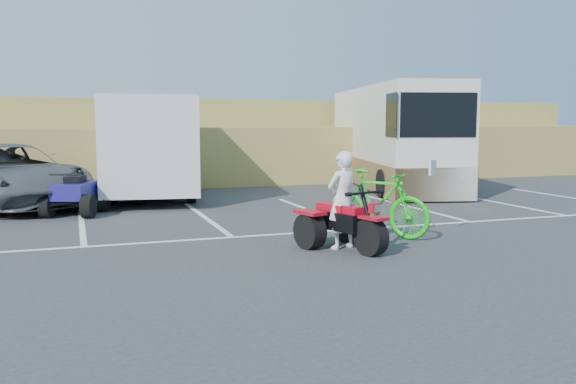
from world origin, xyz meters
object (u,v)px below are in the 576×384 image
object	(u,v)px
cargo_trailer	(154,144)
quad_atv_blue	(77,215)
green_dirt_bike	(377,203)
rv_motorhome	(391,144)
rider	(342,200)
grey_pickup	(7,175)
red_trike_atv	(348,250)
quad_atv_green	(128,202)

from	to	relation	value
cargo_trailer	quad_atv_blue	distance (m)	3.96
green_dirt_bike	rv_motorhome	xyz separation A→B (m)	(4.84, 8.20, 0.79)
rider	grey_pickup	distance (m)	9.84
red_trike_atv	rider	world-z (taller)	rider
green_dirt_bike	grey_pickup	world-z (taller)	grey_pickup
grey_pickup	green_dirt_bike	bearing A→B (deg)	-69.34
green_dirt_bike	quad_atv_green	xyz separation A→B (m)	(-4.10, 6.84, -0.65)
green_dirt_bike	quad_atv_blue	xyz separation A→B (m)	(-5.46, 4.86, -0.65)
quad_atv_green	green_dirt_bike	bearing A→B (deg)	-38.14
green_dirt_bike	quad_atv_green	bearing A→B (deg)	84.64
cargo_trailer	quad_atv_blue	bearing A→B (deg)	-118.12
red_trike_atv	cargo_trailer	xyz separation A→B (m)	(-2.19, 8.72, 1.55)
rider	cargo_trailer	size ratio (longest dim) A/B	0.26
rider	quad_atv_green	world-z (taller)	rider
quad_atv_blue	quad_atv_green	bearing A→B (deg)	76.01
green_dirt_bike	rv_motorhome	size ratio (longest dim) A/B	0.23
grey_pickup	cargo_trailer	world-z (taller)	cargo_trailer
quad_atv_green	cargo_trailer	bearing A→B (deg)	68.36
red_trike_atv	quad_atv_blue	bearing A→B (deg)	109.98
rider	quad_atv_blue	xyz separation A→B (m)	(-4.35, 5.67, -0.85)
green_dirt_bike	quad_atv_blue	world-z (taller)	green_dirt_bike
red_trike_atv	rv_motorhome	distance (m)	10.99
red_trike_atv	quad_atv_blue	distance (m)	7.29
quad_atv_blue	quad_atv_green	xyz separation A→B (m)	(1.36, 1.98, 0.00)
cargo_trailer	rv_motorhome	size ratio (longest dim) A/B	0.68
grey_pickup	rider	bearing A→B (deg)	-77.27
rider	grey_pickup	size ratio (longest dim) A/B	0.29
grey_pickup	quad_atv_green	size ratio (longest dim) A/B	3.45
rider	green_dirt_bike	xyz separation A→B (m)	(1.11, 0.81, -0.21)
rv_motorhome	quad_atv_blue	bearing A→B (deg)	-148.45
red_trike_atv	green_dirt_bike	xyz separation A→B (m)	(1.07, 0.96, 0.65)
grey_pickup	quad_atv_blue	world-z (taller)	grey_pickup
rider	rv_motorhome	world-z (taller)	rv_motorhome
rv_motorhome	quad_atv_blue	xyz separation A→B (m)	(-10.30, -3.35, -1.43)
rv_motorhome	green_dirt_bike	bearing A→B (deg)	-106.99
green_dirt_bike	grey_pickup	distance (m)	9.97
rv_motorhome	quad_atv_blue	world-z (taller)	rv_motorhome
red_trike_atv	green_dirt_bike	world-z (taller)	green_dirt_bike
rider	rv_motorhome	xyz separation A→B (m)	(5.95, 9.02, 0.58)
green_dirt_bike	quad_atv_green	distance (m)	8.00
rv_motorhome	quad_atv_green	distance (m)	9.16
quad_atv_green	quad_atv_blue	bearing A→B (deg)	-103.60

